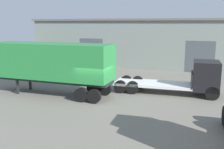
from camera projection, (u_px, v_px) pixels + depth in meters
name	position (u px, v px, depth m)	size (l,w,h in m)	color
ground_plane	(96.00, 101.00, 18.96)	(60.00, 60.00, 0.00)	slate
warehouse_building	(149.00, 42.00, 35.15)	(30.75, 8.90, 6.08)	gray
container_trailer_green	(52.00, 62.00, 20.26)	(9.74, 2.58, 4.03)	#28843D
flatbed_truck_black	(189.00, 79.00, 20.42)	(8.20, 2.86, 2.71)	black
delivery_van_blue	(56.00, 60.00, 29.15)	(5.36, 5.28, 2.70)	#2347A3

